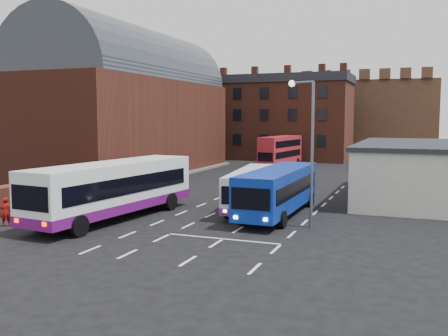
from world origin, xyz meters
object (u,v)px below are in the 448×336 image
(bus_blue, at_px, (279,188))
(street_lamp, at_px, (308,139))
(bus_white_outbound, at_px, (114,186))
(pedestrian_beige, at_px, (79,211))
(bus_red_double, at_px, (280,151))
(bus_white_inbound, at_px, (253,186))
(pedestrian_red, at_px, (5,212))

(bus_blue, distance_m, street_lamp, 4.75)
(bus_white_outbound, bearing_deg, street_lamp, 16.53)
(pedestrian_beige, bearing_deg, bus_red_double, -125.98)
(bus_white_inbound, height_order, pedestrian_red, bus_white_inbound)
(bus_white_inbound, height_order, pedestrian_beige, bus_white_inbound)
(pedestrian_red, bearing_deg, bus_white_inbound, 178.40)
(street_lamp, bearing_deg, bus_white_outbound, -169.85)
(bus_white_inbound, bearing_deg, bus_red_double, -86.18)
(pedestrian_red, bearing_deg, bus_white_outbound, 178.44)
(bus_white_inbound, xyz_separation_m, pedestrian_beige, (-7.81, -8.15, -0.77))
(bus_white_inbound, xyz_separation_m, pedestrian_red, (-11.41, -10.00, -0.73))
(bus_white_outbound, relative_size, bus_white_inbound, 1.30)
(bus_red_double, relative_size, street_lamp, 1.18)
(bus_red_double, height_order, pedestrian_red, bus_red_double)
(street_lamp, distance_m, pedestrian_red, 17.46)
(bus_red_double, bearing_deg, bus_white_outbound, 95.28)
(pedestrian_beige, bearing_deg, bus_white_outbound, -146.68)
(bus_white_outbound, relative_size, street_lamp, 1.56)
(bus_white_inbound, relative_size, pedestrian_red, 5.99)
(pedestrian_beige, bearing_deg, bus_white_inbound, -166.64)
(street_lamp, distance_m, pedestrian_beige, 13.61)
(bus_blue, distance_m, pedestrian_red, 16.08)
(pedestrian_red, height_order, pedestrian_beige, pedestrian_red)
(bus_red_double, distance_m, pedestrian_red, 39.51)
(bus_blue, bearing_deg, bus_white_inbound, -32.07)
(street_lamp, bearing_deg, pedestrian_red, -159.24)
(pedestrian_red, relative_size, pedestrian_beige, 1.05)
(bus_white_inbound, relative_size, bus_blue, 0.91)
(bus_red_double, bearing_deg, bus_blue, 111.59)
(bus_white_outbound, distance_m, bus_white_inbound, 9.14)
(bus_white_outbound, xyz_separation_m, bus_white_inbound, (6.87, 6.01, -0.47))
(bus_red_double, bearing_deg, pedestrian_red, 88.85)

